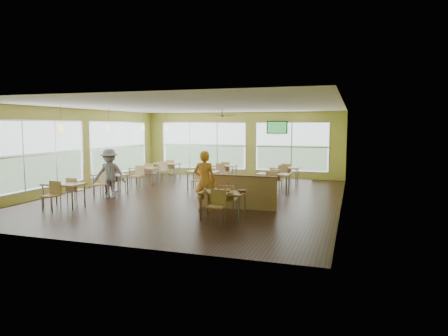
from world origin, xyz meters
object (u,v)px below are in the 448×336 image
(main_table, at_px, (223,196))
(half_wall_divider, at_px, (238,192))
(food_basket, at_px, (242,191))
(man_plaid, at_px, (204,181))

(main_table, height_order, half_wall_divider, half_wall_divider)
(main_table, bearing_deg, food_basket, 15.62)
(half_wall_divider, relative_size, food_basket, 9.44)
(half_wall_divider, bearing_deg, main_table, -90.00)
(main_table, height_order, man_plaid, man_plaid)
(main_table, distance_m, food_basket, 0.54)
(half_wall_divider, bearing_deg, food_basket, -69.14)
(main_table, bearing_deg, man_plaid, 134.22)
(man_plaid, xyz_separation_m, food_basket, (1.37, -0.75, -0.12))
(main_table, xyz_separation_m, man_plaid, (-0.87, 0.89, 0.27))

